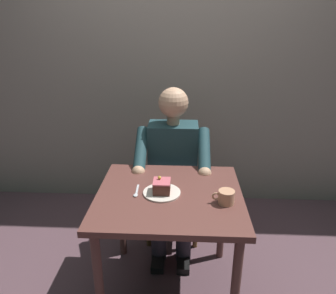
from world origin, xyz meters
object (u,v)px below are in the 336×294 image
object	(u,v)px
coffee_cup	(226,197)
chair	(173,175)
dessert_spoon	(136,192)
cake_slice	(162,186)
seated_person	(173,168)
dining_table	(169,208)

from	to	relation	value
coffee_cup	chair	bearing A→B (deg)	-67.75
coffee_cup	dessert_spoon	bearing A→B (deg)	-9.42
cake_slice	coffee_cup	world-z (taller)	cake_slice
seated_person	coffee_cup	size ratio (longest dim) A/B	9.76
seated_person	cake_slice	xyz separation A→B (m)	(0.04, 0.50, 0.12)
cake_slice	dessert_spoon	distance (m)	0.15
dining_table	dessert_spoon	world-z (taller)	dessert_spoon
cake_slice	coffee_cup	distance (m)	0.37
seated_person	coffee_cup	world-z (taller)	seated_person
chair	seated_person	distance (m)	0.23
dining_table	coffee_cup	bearing A→B (deg)	164.16
chair	cake_slice	size ratio (longest dim) A/B	8.41
dining_table	seated_person	world-z (taller)	seated_person
chair	dessert_spoon	distance (m)	0.74
chair	dessert_spoon	bearing A→B (deg)	74.28
dining_table	dessert_spoon	size ratio (longest dim) A/B	5.88
cake_slice	dessert_spoon	world-z (taller)	cake_slice
dessert_spoon	cake_slice	bearing A→B (deg)	-176.82
chair	dining_table	bearing A→B (deg)	90.00
seated_person	cake_slice	distance (m)	0.52
dining_table	cake_slice	size ratio (longest dim) A/B	7.98
coffee_cup	dining_table	bearing A→B (deg)	-15.84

